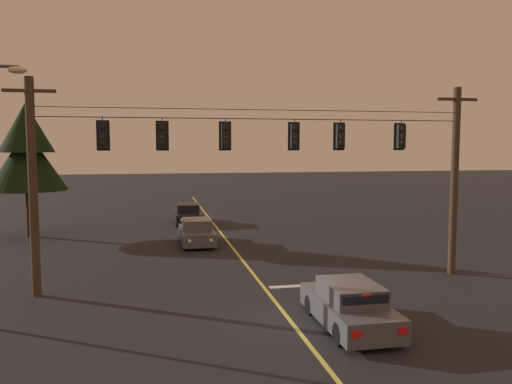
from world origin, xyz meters
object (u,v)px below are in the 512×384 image
Objects in this scene: car_waiting_near_lane at (349,306)px; car_oncoming_trailing at (188,214)px; traffic_light_rightmost at (340,136)px; traffic_light_far_right at (401,136)px; car_oncoming_lead at (197,232)px; traffic_light_centre at (226,136)px; tree_verge_near at (27,151)px; traffic_light_right_inner at (295,136)px; traffic_light_leftmost at (103,135)px; traffic_light_left_inner at (162,135)px.

car_oncoming_trailing is at bearing 98.72° from car_waiting_near_lane.
traffic_light_rightmost is 7.61m from car_waiting_near_lane.
car_oncoming_lead is at bearing 130.73° from traffic_light_far_right.
traffic_light_centre is 0.28× the size of car_oncoming_lead.
traffic_light_rightmost is 11.48m from car_oncoming_lead.
traffic_light_centre is at bearing -87.41° from car_oncoming_lead.
traffic_light_centre and traffic_light_rightmost have the same top height.
tree_verge_near is (-14.74, 13.18, -0.68)m from traffic_light_rightmost.
traffic_light_right_inner is 17.80m from car_oncoming_trailing.
car_oncoming_lead is at bearing -90.12° from car_oncoming_trailing.
car_oncoming_trailing is at bearing 106.70° from traffic_light_rightmost.
traffic_light_leftmost and traffic_light_rightmost have the same top height.
car_waiting_near_lane is 0.98× the size of car_oncoming_lead.
traffic_light_left_inner is at bearing -59.62° from tree_verge_near.
car_oncoming_trailing is at bearing 114.57° from traffic_light_far_right.
traffic_light_rightmost is 1.00× the size of traffic_light_far_right.
car_waiting_near_lane is at bearing -60.57° from traffic_light_centre.
tree_verge_near reaches higher than traffic_light_rightmost.
traffic_light_far_right is at bearing -49.27° from car_oncoming_lead.
traffic_light_right_inner is at bearing 0.00° from traffic_light_leftmost.
traffic_light_far_right is at bearing 0.00° from traffic_light_centre.
car_waiting_near_lane is (2.99, -5.31, -5.21)m from traffic_light_centre.
car_oncoming_lead is (-3.15, 8.90, -5.21)m from traffic_light_right_inner.
traffic_light_far_right reaches higher than car_oncoming_trailing.
traffic_light_left_inner is 2.38m from traffic_light_centre.
traffic_light_left_inner is 5.13m from traffic_light_right_inner.
traffic_light_right_inner is at bearing 0.00° from traffic_light_centre.
car_waiting_near_lane is (5.38, -5.31, -5.21)m from traffic_light_left_inner.
traffic_light_leftmost is 14.33m from tree_verge_near.
car_oncoming_trailing is at bearing 91.33° from traffic_light_centre.
traffic_light_far_right is at bearing 0.00° from traffic_light_leftmost.
car_oncoming_lead is at bearing 109.48° from traffic_light_right_inner.
traffic_light_rightmost reaches higher than car_waiting_near_lane.
car_oncoming_lead is 11.53m from tree_verge_near.
traffic_light_rightmost is at bearing -41.80° from tree_verge_near.
traffic_light_left_inner is 0.28× the size of car_waiting_near_lane.
traffic_light_far_right is 0.28× the size of car_oncoming_lead.
traffic_light_left_inner is at bearing 180.00° from traffic_light_far_right.
traffic_light_right_inner is at bearing -70.52° from car_oncoming_lead.
car_waiting_near_lane is (-1.64, -5.31, -5.21)m from traffic_light_rightmost.
tree_verge_near reaches higher than traffic_light_far_right.
car_waiting_near_lane is at bearing -76.56° from car_oncoming_lead.
traffic_light_far_right is 0.28× the size of car_oncoming_trailing.
tree_verge_near is at bearing 156.24° from car_oncoming_lead.
car_waiting_near_lane is 23.10m from tree_verge_near.
traffic_light_left_inner is 0.15× the size of tree_verge_near.
traffic_light_centre is 16.62m from tree_verge_near.
traffic_light_rightmost is 0.28× the size of car_oncoming_lead.
traffic_light_centre is at bearing 119.43° from car_waiting_near_lane.
traffic_light_rightmost is at bearing -60.51° from car_oncoming_lead.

